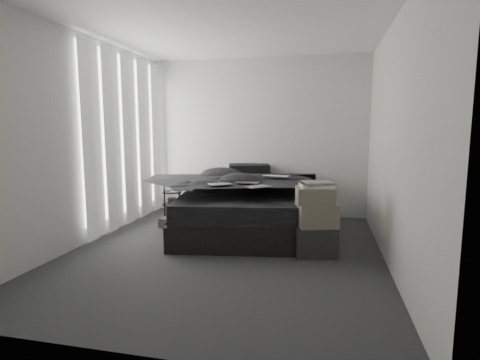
% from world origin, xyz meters
% --- Properties ---
extents(floor, '(3.60, 4.20, 0.01)m').
position_xyz_m(floor, '(0.00, 0.00, 0.00)').
color(floor, '#2F2F31').
rests_on(floor, ground).
extents(ceiling, '(3.60, 4.20, 0.01)m').
position_xyz_m(ceiling, '(0.00, 0.00, 2.60)').
color(ceiling, white).
rests_on(ceiling, ground).
extents(wall_back, '(3.60, 0.01, 2.60)m').
position_xyz_m(wall_back, '(0.00, 2.10, 1.30)').
color(wall_back, beige).
rests_on(wall_back, ground).
extents(wall_front, '(3.60, 0.01, 2.60)m').
position_xyz_m(wall_front, '(0.00, -2.10, 1.30)').
color(wall_front, beige).
rests_on(wall_front, ground).
extents(wall_left, '(0.01, 4.20, 2.60)m').
position_xyz_m(wall_left, '(-1.80, 0.00, 1.30)').
color(wall_left, beige).
rests_on(wall_left, ground).
extents(wall_right, '(0.01, 4.20, 2.60)m').
position_xyz_m(wall_right, '(1.80, 0.00, 1.30)').
color(wall_right, beige).
rests_on(wall_right, ground).
extents(window_left, '(0.02, 2.00, 2.30)m').
position_xyz_m(window_left, '(-1.78, 0.90, 1.35)').
color(window_left, white).
rests_on(window_left, wall_left).
extents(curtain_left, '(0.06, 2.12, 2.48)m').
position_xyz_m(curtain_left, '(-1.73, 0.90, 1.28)').
color(curtain_left, white).
rests_on(curtain_left, wall_left).
extents(bed, '(2.09, 2.55, 0.31)m').
position_xyz_m(bed, '(0.02, 1.02, 0.16)').
color(bed, black).
rests_on(bed, floor).
extents(mattress, '(2.01, 2.48, 0.25)m').
position_xyz_m(mattress, '(0.02, 1.02, 0.44)').
color(mattress, black).
rests_on(mattress, bed).
extents(duvet, '(1.99, 2.22, 0.27)m').
position_xyz_m(duvet, '(0.03, 0.96, 0.70)').
color(duvet, black).
rests_on(duvet, mattress).
extents(pillow_lower, '(0.76, 0.57, 0.16)m').
position_xyz_m(pillow_lower, '(-0.17, 1.90, 0.64)').
color(pillow_lower, black).
rests_on(pillow_lower, mattress).
extents(pillow_upper, '(0.74, 0.60, 0.15)m').
position_xyz_m(pillow_upper, '(-0.09, 1.89, 0.79)').
color(pillow_upper, black).
rests_on(pillow_upper, pillow_lower).
extents(laptop, '(0.40, 0.29, 0.03)m').
position_xyz_m(laptop, '(0.43, 1.14, 0.84)').
color(laptop, silver).
rests_on(laptop, duvet).
extents(comic_a, '(0.35, 0.31, 0.01)m').
position_xyz_m(comic_a, '(-0.16, 0.37, 0.83)').
color(comic_a, black).
rests_on(comic_a, duvet).
extents(comic_b, '(0.30, 0.21, 0.01)m').
position_xyz_m(comic_b, '(0.15, 0.59, 0.84)').
color(comic_b, black).
rests_on(comic_b, duvet).
extents(comic_c, '(0.34, 0.34, 0.01)m').
position_xyz_m(comic_c, '(0.34, 0.28, 0.85)').
color(comic_c, black).
rests_on(comic_c, duvet).
extents(side_stand, '(0.44, 0.44, 0.61)m').
position_xyz_m(side_stand, '(-1.35, 1.61, 0.30)').
color(side_stand, black).
rests_on(side_stand, floor).
extents(papers, '(0.29, 0.27, 0.01)m').
position_xyz_m(papers, '(-1.34, 1.61, 0.61)').
color(papers, white).
rests_on(papers, side_stand).
extents(floor_books, '(0.16, 0.21, 0.14)m').
position_xyz_m(floor_books, '(-1.15, 0.89, 0.07)').
color(floor_books, black).
rests_on(floor_books, floor).
extents(box_lower, '(0.54, 0.46, 0.34)m').
position_xyz_m(box_lower, '(1.03, 0.13, 0.17)').
color(box_lower, black).
rests_on(box_lower, floor).
extents(box_mid, '(0.52, 0.46, 0.26)m').
position_xyz_m(box_mid, '(1.05, 0.12, 0.47)').
color(box_mid, '#696153').
rests_on(box_mid, box_lower).
extents(box_upper, '(0.47, 0.40, 0.18)m').
position_xyz_m(box_upper, '(1.02, 0.13, 0.70)').
color(box_upper, '#696153').
rests_on(box_upper, box_mid).
extents(art_book_white, '(0.41, 0.36, 0.04)m').
position_xyz_m(art_book_white, '(1.03, 0.13, 0.81)').
color(art_book_white, silver).
rests_on(art_book_white, box_upper).
extents(art_book_snake, '(0.41, 0.37, 0.03)m').
position_xyz_m(art_book_snake, '(1.05, 0.12, 0.84)').
color(art_book_snake, silver).
rests_on(art_book_snake, art_book_white).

